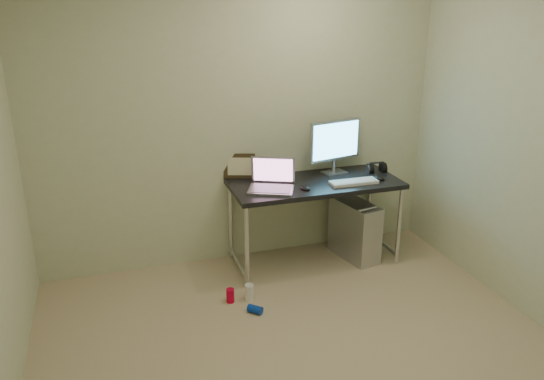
{
  "coord_description": "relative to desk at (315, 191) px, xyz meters",
  "views": [
    {
      "loc": [
        -1.1,
        -2.52,
        2.22
      ],
      "look_at": [
        0.06,
        1.08,
        0.85
      ],
      "focal_mm": 35.0,
      "sensor_mm": 36.0,
      "label": 1
    }
  ],
  "objects": [
    {
      "name": "floor",
      "position": [
        -0.56,
        -1.43,
        -0.66
      ],
      "size": [
        3.5,
        3.5,
        0.0
      ],
      "primitive_type": "plane",
      "color": "tan",
      "rests_on": "ground"
    },
    {
      "name": "wall_back",
      "position": [
        -0.56,
        0.32,
        0.59
      ],
      "size": [
        3.5,
        0.02,
        2.5
      ],
      "primitive_type": "cube",
      "color": "beige",
      "rests_on": "ground"
    },
    {
      "name": "desk",
      "position": [
        0.0,
        0.0,
        0.0
      ],
      "size": [
        1.45,
        0.64,
        0.75
      ],
      "color": "black",
      "rests_on": "ground"
    },
    {
      "name": "tower_computer",
      "position": [
        0.38,
        -0.04,
        -0.4
      ],
      "size": [
        0.32,
        0.54,
        0.56
      ],
      "rotation": [
        0.0,
        0.0,
        0.21
      ],
      "color": "silver",
      "rests_on": "ground"
    },
    {
      "name": "cable_a",
      "position": [
        0.33,
        0.27,
        -0.26
      ],
      "size": [
        0.01,
        0.16,
        0.69
      ],
      "primitive_type": "cylinder",
      "rotation": [
        0.21,
        0.0,
        0.0
      ],
      "color": "black",
      "rests_on": "ground"
    },
    {
      "name": "cable_b",
      "position": [
        0.42,
        0.25,
        -0.28
      ],
      "size": [
        0.02,
        0.11,
        0.71
      ],
      "primitive_type": "cylinder",
      "rotation": [
        0.14,
        0.0,
        0.09
      ],
      "color": "black",
      "rests_on": "ground"
    },
    {
      "name": "can_red",
      "position": [
        -0.87,
        -0.45,
        -0.61
      ],
      "size": [
        0.08,
        0.08,
        0.11
      ],
      "primitive_type": "cylinder",
      "rotation": [
        0.0,
        0.0,
        -0.48
      ],
      "color": "red",
      "rests_on": "ground"
    },
    {
      "name": "can_white",
      "position": [
        -0.72,
        -0.46,
        -0.6
      ],
      "size": [
        0.08,
        0.08,
        0.13
      ],
      "primitive_type": "cylinder",
      "rotation": [
        0.0,
        0.0,
        -0.06
      ],
      "color": "white",
      "rests_on": "ground"
    },
    {
      "name": "can_blue",
      "position": [
        -0.73,
        -0.66,
        -0.63
      ],
      "size": [
        0.12,
        0.12,
        0.06
      ],
      "primitive_type": "cylinder",
      "rotation": [
        1.57,
        0.0,
        0.8
      ],
      "color": "#0B32A9",
      "rests_on": "ground"
    },
    {
      "name": "laptop",
      "position": [
        -0.41,
        -0.06,
        0.14
      ],
      "size": [
        0.45,
        0.42,
        0.25
      ],
      "rotation": [
        0.0,
        0.0,
        -0.43
      ],
      "color": "#A2A3AA",
      "rests_on": "desk"
    },
    {
      "name": "monitor",
      "position": [
        0.25,
        0.16,
        0.37
      ],
      "size": [
        0.51,
        0.19,
        0.48
      ],
      "rotation": [
        0.0,
        0.0,
        0.21
      ],
      "color": "#A2A3AA",
      "rests_on": "desk"
    },
    {
      "name": "keyboard",
      "position": [
        0.29,
        -0.15,
        0.1
      ],
      "size": [
        0.41,
        0.14,
        0.02
      ],
      "primitive_type": "cube",
      "rotation": [
        0.0,
        0.0,
        -0.02
      ],
      "color": "silver",
      "rests_on": "desk"
    },
    {
      "name": "mouse_right",
      "position": [
        0.55,
        -0.11,
        0.11
      ],
      "size": [
        0.1,
        0.14,
        0.04
      ],
      "primitive_type": "ellipsoid",
      "rotation": [
        0.0,
        0.0,
        0.18
      ],
      "color": "black",
      "rests_on": "desk"
    },
    {
      "name": "mouse_left",
      "position": [
        -0.15,
        -0.16,
        0.1
      ],
      "size": [
        0.09,
        0.12,
        0.04
      ],
      "primitive_type": "ellipsoid",
      "rotation": [
        0.0,
        0.0,
        0.25
      ],
      "color": "black",
      "rests_on": "desk"
    },
    {
      "name": "headphones",
      "position": [
        0.63,
        0.08,
        0.12
      ],
      "size": [
        0.17,
        0.11,
        0.11
      ],
      "rotation": [
        0.0,
        0.0,
        -0.07
      ],
      "color": "black",
      "rests_on": "desk"
    },
    {
      "name": "picture_frame",
      "position": [
        -0.59,
        0.29,
        0.19
      ],
      "size": [
        0.28,
        0.16,
        0.22
      ],
      "primitive_type": "cube",
      "rotation": [
        -0.21,
        0.0,
        -0.32
      ],
      "color": "#2D2214",
      "rests_on": "desk"
    },
    {
      "name": "webcam",
      "position": [
        -0.39,
        0.25,
        0.18
      ],
      "size": [
        0.04,
        0.03,
        0.12
      ],
      "rotation": [
        0.0,
        0.0,
        -0.02
      ],
      "color": "silver",
      "rests_on": "desk"
    }
  ]
}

